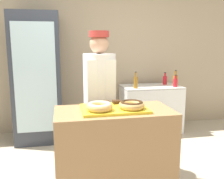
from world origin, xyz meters
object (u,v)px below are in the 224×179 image
at_px(serving_tray, 114,109).
at_px(bottle_amber_b, 175,80).
at_px(bottle_red, 175,82).
at_px(brownie_back_right, 117,102).
at_px(bottle_amber, 136,82).
at_px(donut_light_glaze, 99,106).
at_px(baker_person, 100,99).
at_px(bottle_red_b, 165,80).
at_px(chest_freezer, 151,108).
at_px(donut_chocolate_glaze, 132,105).
at_px(beverage_fridge, 38,78).
at_px(brownie_back_left, 105,102).

height_order(serving_tray, bottle_amber_b, bottle_amber_b).
bearing_deg(serving_tray, bottle_red, 48.61).
distance_m(brownie_back_right, bottle_amber, 1.55).
distance_m(donut_light_glaze, baker_person, 0.66).
xyz_separation_m(bottle_amber, bottle_red_b, (0.62, 0.27, -0.02)).
height_order(baker_person, chest_freezer, baker_person).
relative_size(donut_chocolate_glaze, bottle_amber_b, 0.90).
xyz_separation_m(donut_light_glaze, brownie_back_right, (0.21, 0.23, -0.02)).
bearing_deg(bottle_red_b, serving_tray, -125.52).
distance_m(serving_tray, bottle_red_b, 2.25).
bearing_deg(bottle_red, bottle_amber, 179.91).
relative_size(brownie_back_right, chest_freezer, 0.08).
xyz_separation_m(brownie_back_right, baker_person, (-0.11, 0.42, -0.06)).
relative_size(donut_light_glaze, baker_person, 0.15).
height_order(donut_chocolate_glaze, beverage_fridge, beverage_fridge).
height_order(donut_light_glaze, bottle_amber_b, bottle_amber_b).
xyz_separation_m(chest_freezer, bottle_amber_b, (0.40, -0.08, 0.50)).
height_order(donut_light_glaze, donut_chocolate_glaze, same).
bearing_deg(bottle_red, bottle_amber_b, 65.11).
distance_m(baker_person, bottle_red, 1.74).
bearing_deg(brownie_back_right, donut_light_glaze, -133.07).
relative_size(donut_chocolate_glaze, brownie_back_right, 3.04).
bearing_deg(brownie_back_right, chest_freezer, 58.75).
relative_size(beverage_fridge, chest_freezer, 1.97).
xyz_separation_m(brownie_back_left, chest_freezer, (1.08, 1.58, -0.53)).
bearing_deg(chest_freezer, baker_person, -132.69).
bearing_deg(bottle_red_b, brownie_back_left, -129.14).
bearing_deg(bottle_red_b, bottle_red, -75.50).
height_order(brownie_back_left, brownie_back_right, same).
bearing_deg(bottle_red_b, bottle_amber, -156.63).
distance_m(serving_tray, brownie_back_left, 0.17).
relative_size(serving_tray, donut_chocolate_glaze, 2.56).
relative_size(donut_light_glaze, donut_chocolate_glaze, 1.00).
xyz_separation_m(donut_chocolate_glaze, baker_person, (-0.20, 0.65, -0.08)).
bearing_deg(donut_light_glaze, baker_person, 81.15).
height_order(bottle_red, bottle_amber_b, bottle_amber_b).
bearing_deg(brownie_back_left, bottle_amber, 62.12).
xyz_separation_m(donut_chocolate_glaze, brownie_back_right, (-0.09, 0.23, -0.02)).
relative_size(brownie_back_right, bottle_red_b, 0.37).
bearing_deg(serving_tray, bottle_amber, 66.28).
bearing_deg(bottle_amber, bottle_red, -0.09).
xyz_separation_m(brownie_back_right, chest_freezer, (0.96, 1.58, -0.53)).
bearing_deg(baker_person, bottle_amber_b, 36.33).
height_order(bottle_red, bottle_amber, bottle_amber).
bearing_deg(bottle_amber, bottle_red_b, 23.37).
bearing_deg(bottle_red, donut_light_glaze, -133.06).
relative_size(chest_freezer, bottle_amber, 3.70).
height_order(brownie_back_left, chest_freezer, brownie_back_left).
relative_size(brownie_back_left, bottle_amber, 0.30).
bearing_deg(chest_freezer, brownie_back_left, -124.29).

